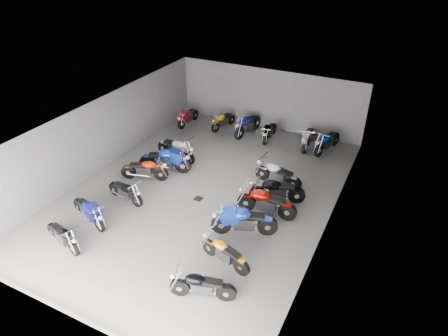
{
  "coord_description": "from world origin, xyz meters",
  "views": [
    {
      "loc": [
        6.75,
        -11.7,
        9.29
      ],
      "look_at": [
        0.6,
        0.61,
        1.0
      ],
      "focal_mm": 32.0,
      "sensor_mm": 36.0,
      "label": 1
    }
  ],
  "objects_px": {
    "motorcycle_left_f": "(176,149)",
    "motorcycle_back_e": "(308,138)",
    "motorcycle_left_a": "(63,236)",
    "motorcycle_back_a": "(188,117)",
    "motorcycle_left_e": "(165,160)",
    "motorcycle_right_d": "(266,202)",
    "motorcycle_back_f": "(327,141)",
    "motorcycle_right_f": "(278,174)",
    "motorcycle_back_c": "(248,124)",
    "motorcycle_right_b": "(225,253)",
    "motorcycle_back_d": "(270,131)",
    "motorcycle_left_d": "(145,169)",
    "motorcycle_right_e": "(276,190)",
    "motorcycle_right_c": "(243,221)",
    "motorcycle_back_b": "(223,120)",
    "motorcycle_right_a": "(202,286)",
    "drain_grate": "(198,199)",
    "motorcycle_left_c": "(126,191)",
    "motorcycle_left_b": "(89,211)"
  },
  "relations": [
    {
      "from": "motorcycle_back_f",
      "to": "motorcycle_right_f",
      "type": "bearing_deg",
      "value": 88.97
    },
    {
      "from": "motorcycle_right_a",
      "to": "motorcycle_back_c",
      "type": "relative_size",
      "value": 0.84
    },
    {
      "from": "motorcycle_back_a",
      "to": "motorcycle_right_d",
      "type": "bearing_deg",
      "value": 140.86
    },
    {
      "from": "motorcycle_back_b",
      "to": "motorcycle_back_f",
      "type": "relative_size",
      "value": 0.88
    },
    {
      "from": "motorcycle_right_b",
      "to": "motorcycle_back_d",
      "type": "distance_m",
      "value": 9.12
    },
    {
      "from": "motorcycle_left_a",
      "to": "motorcycle_back_e",
      "type": "distance_m",
      "value": 11.93
    },
    {
      "from": "motorcycle_back_a",
      "to": "motorcycle_left_f",
      "type": "bearing_deg",
      "value": 113.69
    },
    {
      "from": "motorcycle_left_c",
      "to": "motorcycle_left_f",
      "type": "distance_m",
      "value": 3.7
    },
    {
      "from": "motorcycle_right_f",
      "to": "drain_grate",
      "type": "bearing_deg",
      "value": 141.81
    },
    {
      "from": "motorcycle_right_b",
      "to": "motorcycle_right_d",
      "type": "distance_m",
      "value": 3.02
    },
    {
      "from": "motorcycle_right_e",
      "to": "motorcycle_back_f",
      "type": "bearing_deg",
      "value": -31.38
    },
    {
      "from": "motorcycle_right_e",
      "to": "motorcycle_back_a",
      "type": "relative_size",
      "value": 1.08
    },
    {
      "from": "motorcycle_left_f",
      "to": "motorcycle_back_d",
      "type": "xyz_separation_m",
      "value": [
        3.13,
        3.86,
        -0.09
      ]
    },
    {
      "from": "motorcycle_left_e",
      "to": "motorcycle_left_f",
      "type": "xyz_separation_m",
      "value": [
        -0.15,
        1.1,
        -0.02
      ]
    },
    {
      "from": "drain_grate",
      "to": "motorcycle_right_f",
      "type": "xyz_separation_m",
      "value": [
        2.45,
        2.4,
        0.5
      ]
    },
    {
      "from": "motorcycle_right_e",
      "to": "motorcycle_back_c",
      "type": "xyz_separation_m",
      "value": [
        -3.45,
        5.07,
        0.02
      ]
    },
    {
      "from": "motorcycle_right_a",
      "to": "motorcycle_back_e",
      "type": "height_order",
      "value": "motorcycle_back_e"
    },
    {
      "from": "motorcycle_left_c",
      "to": "motorcycle_right_d",
      "type": "relative_size",
      "value": 0.8
    },
    {
      "from": "motorcycle_left_b",
      "to": "motorcycle_right_c",
      "type": "xyz_separation_m",
      "value": [
        5.27,
        1.93,
        0.06
      ]
    },
    {
      "from": "motorcycle_right_c",
      "to": "motorcycle_right_f",
      "type": "xyz_separation_m",
      "value": [
        -0.02,
        3.52,
        -0.05
      ]
    },
    {
      "from": "motorcycle_left_a",
      "to": "motorcycle_right_b",
      "type": "distance_m",
      "value": 5.49
    },
    {
      "from": "motorcycle_left_a",
      "to": "motorcycle_right_e",
      "type": "relative_size",
      "value": 0.89
    },
    {
      "from": "motorcycle_left_d",
      "to": "motorcycle_right_a",
      "type": "distance_m",
      "value": 6.98
    },
    {
      "from": "motorcycle_left_a",
      "to": "motorcycle_back_a",
      "type": "xyz_separation_m",
      "value": [
        -1.32,
        10.33,
        0.01
      ]
    },
    {
      "from": "motorcycle_back_d",
      "to": "drain_grate",
      "type": "bearing_deg",
      "value": 81.69
    },
    {
      "from": "motorcycle_left_d",
      "to": "motorcycle_right_e",
      "type": "xyz_separation_m",
      "value": [
        5.58,
        0.94,
        0.04
      ]
    },
    {
      "from": "motorcycle_back_d",
      "to": "motorcycle_left_f",
      "type": "bearing_deg",
      "value": 48.67
    },
    {
      "from": "motorcycle_right_b",
      "to": "motorcycle_right_d",
      "type": "bearing_deg",
      "value": 10.44
    },
    {
      "from": "motorcycle_right_d",
      "to": "motorcycle_back_c",
      "type": "distance_m",
      "value": 6.89
    },
    {
      "from": "motorcycle_right_f",
      "to": "motorcycle_left_b",
      "type": "bearing_deg",
      "value": 143.43
    },
    {
      "from": "drain_grate",
      "to": "motorcycle_left_e",
      "type": "bearing_deg",
      "value": 152.42
    },
    {
      "from": "motorcycle_back_a",
      "to": "motorcycle_back_e",
      "type": "height_order",
      "value": "motorcycle_back_e"
    },
    {
      "from": "motorcycle_left_a",
      "to": "motorcycle_left_e",
      "type": "height_order",
      "value": "motorcycle_left_e"
    },
    {
      "from": "motorcycle_left_d",
      "to": "motorcycle_right_a",
      "type": "bearing_deg",
      "value": 30.07
    },
    {
      "from": "motorcycle_right_a",
      "to": "motorcycle_back_a",
      "type": "xyz_separation_m",
      "value": [
        -6.57,
        10.16,
        -0.01
      ]
    },
    {
      "from": "motorcycle_left_a",
      "to": "motorcycle_right_d",
      "type": "relative_size",
      "value": 0.8
    },
    {
      "from": "motorcycle_back_d",
      "to": "motorcycle_right_e",
      "type": "bearing_deg",
      "value": 111.43
    },
    {
      "from": "motorcycle_left_d",
      "to": "motorcycle_left_e",
      "type": "distance_m",
      "value": 1.04
    },
    {
      "from": "motorcycle_right_e",
      "to": "motorcycle_left_c",
      "type": "bearing_deg",
      "value": 92.74
    },
    {
      "from": "motorcycle_left_f",
      "to": "motorcycle_right_a",
      "type": "relative_size",
      "value": 1.17
    },
    {
      "from": "motorcycle_left_e",
      "to": "motorcycle_back_a",
      "type": "height_order",
      "value": "motorcycle_left_e"
    },
    {
      "from": "motorcycle_right_a",
      "to": "motorcycle_right_e",
      "type": "height_order",
      "value": "motorcycle_right_e"
    },
    {
      "from": "motorcycle_left_e",
      "to": "motorcycle_right_b",
      "type": "relative_size",
      "value": 1.2
    },
    {
      "from": "motorcycle_left_a",
      "to": "motorcycle_right_f",
      "type": "relative_size",
      "value": 0.87
    },
    {
      "from": "motorcycle_right_b",
      "to": "motorcycle_back_b",
      "type": "distance_m",
      "value": 10.16
    },
    {
      "from": "motorcycle_left_d",
      "to": "motorcycle_right_d",
      "type": "relative_size",
      "value": 0.86
    },
    {
      "from": "motorcycle_right_d",
      "to": "drain_grate",
      "type": "bearing_deg",
      "value": 91.02
    },
    {
      "from": "motorcycle_back_c",
      "to": "motorcycle_back_e",
      "type": "height_order",
      "value": "motorcycle_back_c"
    },
    {
      "from": "motorcycle_back_d",
      "to": "motorcycle_right_c",
      "type": "bearing_deg",
      "value": 101.68
    },
    {
      "from": "motorcycle_left_f",
      "to": "motorcycle_back_e",
      "type": "bearing_deg",
      "value": 139.84
    }
  ]
}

